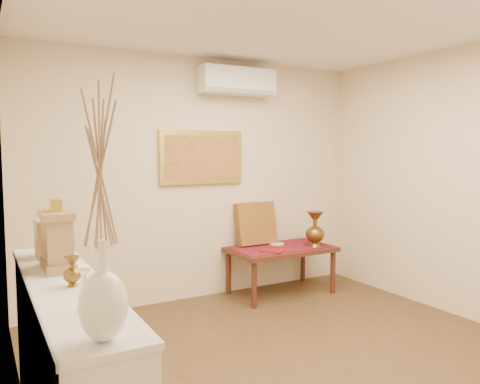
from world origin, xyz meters
TOP-DOWN VIEW (x-y plane):
  - floor at (0.00, 0.00)m, footprint 4.50×4.50m
  - ceiling at (0.00, 0.00)m, footprint 4.50×4.50m
  - wall_back at (0.00, 2.25)m, footprint 4.00×0.02m
  - wall_left at (-2.00, 0.00)m, footprint 0.02×4.50m
  - white_vase at (-1.83, -0.89)m, footprint 0.18×0.18m
  - candlestick at (-1.82, -0.52)m, footprint 0.09×0.09m
  - brass_urn_small at (-1.80, -0.11)m, footprint 0.09×0.09m
  - table_cloth at (0.85, 1.88)m, footprint 1.14×0.59m
  - brass_urn_tall at (1.20, 1.70)m, footprint 0.22×0.22m
  - plate at (0.88, 2.02)m, footprint 0.18×0.18m
  - menu at (0.62, 1.72)m, footprint 0.29×0.31m
  - cushion at (0.66, 2.14)m, footprint 0.50×0.20m
  - display_ledge at (-1.82, 0.00)m, footprint 0.37×2.02m
  - mantel_clock at (-1.81, 0.31)m, footprint 0.17×0.36m
  - wooden_chest at (-1.82, 0.67)m, footprint 0.16×0.21m
  - low_table at (0.85, 1.88)m, footprint 1.20×0.70m
  - painting at (0.00, 2.22)m, footprint 1.00×0.06m
  - ac_unit at (0.40, 2.12)m, footprint 0.90×0.25m

SIDE VIEW (x-z plane):
  - floor at x=0.00m, z-range 0.00..0.00m
  - low_table at x=0.85m, z-range 0.21..0.76m
  - display_ledge at x=-1.82m, z-range 0.00..0.98m
  - table_cloth at x=0.85m, z-range 0.55..0.56m
  - plate at x=0.88m, z-range 0.56..0.57m
  - menu at x=0.62m, z-range 0.56..0.57m
  - brass_urn_tall at x=1.20m, z-range 0.56..1.06m
  - cushion at x=0.66m, z-range 0.55..1.07m
  - candlestick at x=-1.82m, z-range 0.98..1.16m
  - brass_urn_small at x=-1.80m, z-range 0.98..1.18m
  - wooden_chest at x=-1.82m, z-range 0.98..1.22m
  - mantel_clock at x=-1.81m, z-range 0.95..1.36m
  - wall_back at x=0.00m, z-range 0.00..2.70m
  - wall_left at x=-2.00m, z-range 0.00..2.70m
  - white_vase at x=-1.83m, z-range 0.98..1.92m
  - painting at x=0.00m, z-range 1.30..1.90m
  - ac_unit at x=0.40m, z-range 2.30..2.60m
  - ceiling at x=0.00m, z-range 2.70..2.70m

